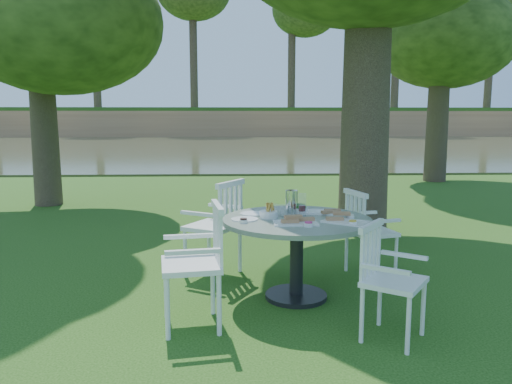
# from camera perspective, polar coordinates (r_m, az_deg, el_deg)

# --- Properties ---
(ground) EXTENTS (140.00, 140.00, 0.00)m
(ground) POSITION_cam_1_polar(r_m,az_deg,el_deg) (5.25, 0.10, -9.54)
(ground) COLOR #163D0C
(ground) RESTS_ON ground
(table) EXTENTS (1.33, 1.33, 0.74)m
(table) POSITION_cam_1_polar(r_m,az_deg,el_deg) (4.49, 4.68, -4.90)
(table) COLOR black
(table) RESTS_ON ground
(chair_ne) EXTENTS (0.52, 0.54, 0.89)m
(chair_ne) POSITION_cam_1_polar(r_m,az_deg,el_deg) (5.24, 12.22, -3.85)
(chair_ne) COLOR white
(chair_ne) RESTS_ON ground
(chair_nw) EXTENTS (0.66, 0.67, 0.99)m
(chair_nw) POSITION_cam_1_polar(r_m,az_deg,el_deg) (5.12, -4.04, -3.28)
(chair_nw) COLOR white
(chair_nw) RESTS_ON ground
(chair_sw) EXTENTS (0.52, 0.55, 0.96)m
(chair_sw) POSITION_cam_1_polar(r_m,az_deg,el_deg) (3.92, -6.05, -7.23)
(chair_sw) COLOR white
(chair_sw) RESTS_ON ground
(chair_se) EXTENTS (0.58, 0.58, 0.85)m
(chair_se) POSITION_cam_1_polar(r_m,az_deg,el_deg) (3.84, 14.33, -8.83)
(chair_se) COLOR white
(chair_se) RESTS_ON ground
(tableware) EXTENTS (1.22, 0.79, 0.23)m
(tableware) POSITION_cam_1_polar(r_m,az_deg,el_deg) (4.52, 4.54, -2.29)
(tableware) COLOR white
(tableware) RESTS_ON table
(river) EXTENTS (100.00, 28.00, 0.12)m
(river) POSITION_cam_1_polar(r_m,az_deg,el_deg) (28.04, -2.10, 5.14)
(river) COLOR #393D24
(river) RESTS_ON ground
(far_bank) EXTENTS (100.00, 18.00, 15.20)m
(far_bank) POSITION_cam_1_polar(r_m,az_deg,el_deg) (46.45, -2.00, 15.41)
(far_bank) COLOR #A3704C
(far_bank) RESTS_ON ground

